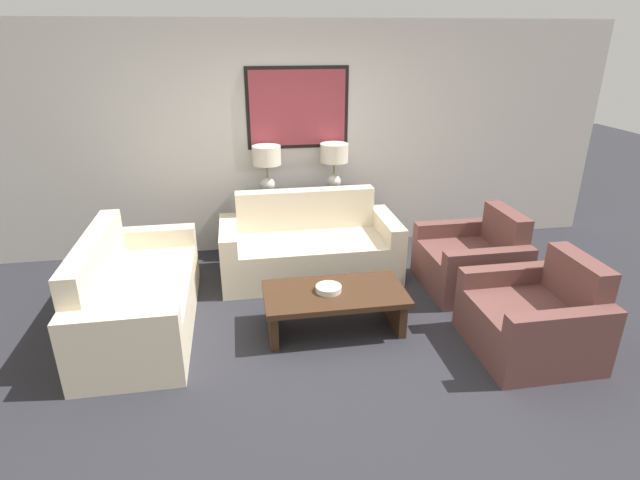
{
  "coord_description": "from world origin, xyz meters",
  "views": [
    {
      "loc": [
        -0.72,
        -3.56,
        2.48
      ],
      "look_at": [
        0.02,
        0.81,
        0.65
      ],
      "focal_mm": 28.0,
      "sensor_mm": 36.0,
      "label": 1
    }
  ],
  "objects_px": {
    "armchair_near_camera": "(534,320)",
    "couch_by_back_wall": "(309,249)",
    "table_lamp_left": "(267,161)",
    "decorative_bowl": "(329,289)",
    "couch_by_side": "(136,297)",
    "table_lamp_right": "(334,158)",
    "armchair_near_back_wall": "(472,262)",
    "coffee_table": "(335,301)",
    "console_table": "(302,222)"
  },
  "relations": [
    {
      "from": "table_lamp_left",
      "to": "couch_by_back_wall",
      "type": "height_order",
      "value": "table_lamp_left"
    },
    {
      "from": "decorative_bowl",
      "to": "table_lamp_right",
      "type": "bearing_deg",
      "value": 77.77
    },
    {
      "from": "console_table",
      "to": "table_lamp_right",
      "type": "distance_m",
      "value": 0.86
    },
    {
      "from": "decorative_bowl",
      "to": "armchair_near_camera",
      "type": "height_order",
      "value": "armchair_near_camera"
    },
    {
      "from": "couch_by_back_wall",
      "to": "armchair_near_camera",
      "type": "distance_m",
      "value": 2.39
    },
    {
      "from": "console_table",
      "to": "couch_by_back_wall",
      "type": "distance_m",
      "value": 0.64
    },
    {
      "from": "couch_by_back_wall",
      "to": "couch_by_side",
      "type": "distance_m",
      "value": 1.88
    },
    {
      "from": "console_table",
      "to": "coffee_table",
      "type": "distance_m",
      "value": 1.8
    },
    {
      "from": "table_lamp_right",
      "to": "armchair_near_back_wall",
      "type": "bearing_deg",
      "value": -44.47
    },
    {
      "from": "table_lamp_right",
      "to": "couch_by_side",
      "type": "distance_m",
      "value": 2.68
    },
    {
      "from": "armchair_near_back_wall",
      "to": "table_lamp_left",
      "type": "bearing_deg",
      "value": 148.93
    },
    {
      "from": "table_lamp_left",
      "to": "decorative_bowl",
      "type": "bearing_deg",
      "value": -77.61
    },
    {
      "from": "table_lamp_left",
      "to": "coffee_table",
      "type": "bearing_deg",
      "value": -76.13
    },
    {
      "from": "table_lamp_left",
      "to": "decorative_bowl",
      "type": "distance_m",
      "value": 1.97
    },
    {
      "from": "table_lamp_left",
      "to": "couch_by_side",
      "type": "height_order",
      "value": "table_lamp_left"
    },
    {
      "from": "table_lamp_right",
      "to": "coffee_table",
      "type": "bearing_deg",
      "value": -100.6
    },
    {
      "from": "armchair_near_back_wall",
      "to": "coffee_table",
      "type": "bearing_deg",
      "value": -159.81
    },
    {
      "from": "decorative_bowl",
      "to": "armchair_near_camera",
      "type": "distance_m",
      "value": 1.74
    },
    {
      "from": "couch_by_back_wall",
      "to": "armchair_near_camera",
      "type": "bearing_deg",
      "value": -46.96
    },
    {
      "from": "armchair_near_back_wall",
      "to": "console_table",
      "type": "bearing_deg",
      "value": 143.25
    },
    {
      "from": "coffee_table",
      "to": "couch_by_side",
      "type": "bearing_deg",
      "value": 168.98
    },
    {
      "from": "couch_by_back_wall",
      "to": "couch_by_side",
      "type": "bearing_deg",
      "value": -153.97
    },
    {
      "from": "couch_by_back_wall",
      "to": "armchair_near_back_wall",
      "type": "relative_size",
      "value": 2.02
    },
    {
      "from": "coffee_table",
      "to": "console_table",
      "type": "bearing_deg",
      "value": 91.71
    },
    {
      "from": "console_table",
      "to": "armchair_near_back_wall",
      "type": "bearing_deg",
      "value": -36.75
    },
    {
      "from": "couch_by_side",
      "to": "armchair_near_camera",
      "type": "height_order",
      "value": "couch_by_side"
    },
    {
      "from": "console_table",
      "to": "armchair_near_camera",
      "type": "height_order",
      "value": "armchair_near_camera"
    },
    {
      "from": "table_lamp_right",
      "to": "coffee_table",
      "type": "xyz_separation_m",
      "value": [
        -0.34,
        -1.8,
        -0.86
      ]
    },
    {
      "from": "couch_by_back_wall",
      "to": "decorative_bowl",
      "type": "bearing_deg",
      "value": -89.87
    },
    {
      "from": "armchair_near_camera",
      "to": "table_lamp_right",
      "type": "bearing_deg",
      "value": 117.55
    },
    {
      "from": "armchair_near_camera",
      "to": "couch_by_back_wall",
      "type": "bearing_deg",
      "value": 133.04
    },
    {
      "from": "table_lamp_right",
      "to": "decorative_bowl",
      "type": "bearing_deg",
      "value": -102.23
    },
    {
      "from": "couch_by_back_wall",
      "to": "armchair_near_back_wall",
      "type": "xyz_separation_m",
      "value": [
        1.63,
        -0.59,
        -0.02
      ]
    },
    {
      "from": "couch_by_side",
      "to": "decorative_bowl",
      "type": "distance_m",
      "value": 1.73
    },
    {
      "from": "couch_by_back_wall",
      "to": "armchair_near_camera",
      "type": "height_order",
      "value": "couch_by_back_wall"
    },
    {
      "from": "couch_by_back_wall",
      "to": "table_lamp_right",
      "type": "bearing_deg",
      "value": 58.29
    },
    {
      "from": "table_lamp_right",
      "to": "couch_by_back_wall",
      "type": "bearing_deg",
      "value": -121.71
    },
    {
      "from": "table_lamp_left",
      "to": "couch_by_back_wall",
      "type": "relative_size",
      "value": 0.29
    },
    {
      "from": "table_lamp_left",
      "to": "armchair_near_camera",
      "type": "bearing_deg",
      "value": -49.64
    },
    {
      "from": "decorative_bowl",
      "to": "console_table",
      "type": "bearing_deg",
      "value": 90.08
    },
    {
      "from": "coffee_table",
      "to": "armchair_near_camera",
      "type": "height_order",
      "value": "armchair_near_camera"
    },
    {
      "from": "console_table",
      "to": "couch_by_back_wall",
      "type": "bearing_deg",
      "value": -90.0
    },
    {
      "from": "armchair_near_back_wall",
      "to": "table_lamp_right",
      "type": "bearing_deg",
      "value": 135.53
    },
    {
      "from": "coffee_table",
      "to": "armchair_near_back_wall",
      "type": "relative_size",
      "value": 1.32
    },
    {
      "from": "couch_by_back_wall",
      "to": "armchair_near_back_wall",
      "type": "distance_m",
      "value": 1.73
    },
    {
      "from": "console_table",
      "to": "table_lamp_left",
      "type": "relative_size",
      "value": 2.4
    },
    {
      "from": "console_table",
      "to": "armchair_near_back_wall",
      "type": "relative_size",
      "value": 1.42
    },
    {
      "from": "table_lamp_left",
      "to": "armchair_near_camera",
      "type": "distance_m",
      "value": 3.24
    },
    {
      "from": "table_lamp_left",
      "to": "decorative_bowl",
      "type": "xyz_separation_m",
      "value": [
        0.39,
        -1.79,
        -0.74
      ]
    },
    {
      "from": "armchair_near_back_wall",
      "to": "couch_by_back_wall",
      "type": "bearing_deg",
      "value": 160.23
    }
  ]
}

